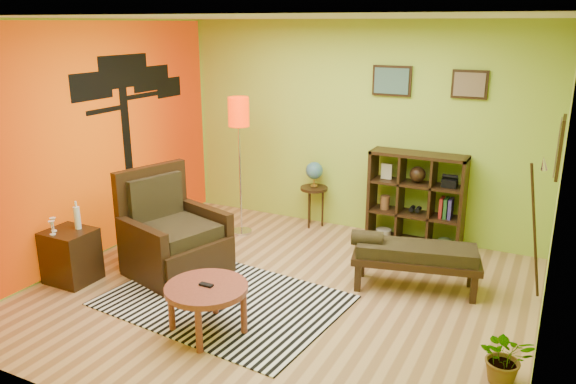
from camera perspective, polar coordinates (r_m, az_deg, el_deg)
The scene contains 11 objects.
ground at distance 6.05m, azimuth -0.84°, elevation -10.26°, with size 5.00×5.00×0.00m, color tan.
room_shell at distance 5.52m, azimuth -1.71°, elevation 6.88°, with size 5.04×4.54×2.82m.
zebra_rug at distance 5.93m, azimuth -6.55°, elevation -10.88°, with size 2.34×1.66×0.01m, color silver.
coffee_table at distance 5.24m, azimuth -8.28°, elevation -10.05°, with size 0.76×0.76×0.49m.
armchair at distance 6.57m, azimuth -11.68°, elevation -4.91°, with size 1.20×1.19×1.18m.
side_cabinet at distance 6.65m, azimuth -21.18°, elevation -6.02°, with size 0.50×0.45×0.91m.
floor_lamp at distance 7.32m, azimuth -5.01°, elevation 6.86°, with size 0.28×0.28×1.84m.
globe_table at distance 7.74m, azimuth 2.68°, elevation 1.44°, with size 0.38×0.38×0.92m.
cube_shelf at distance 7.31m, azimuth 12.96°, elevation -0.74°, with size 1.20×0.35×1.20m.
bench at distance 6.14m, azimuth 12.54°, elevation -6.20°, with size 1.41×0.77×0.62m.
potted_plant at distance 4.95m, azimuth 21.18°, elevation -15.84°, with size 0.41×0.46×0.36m, color #26661E.
Camera 1 is at (2.49, -4.77, 2.76)m, focal length 35.00 mm.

